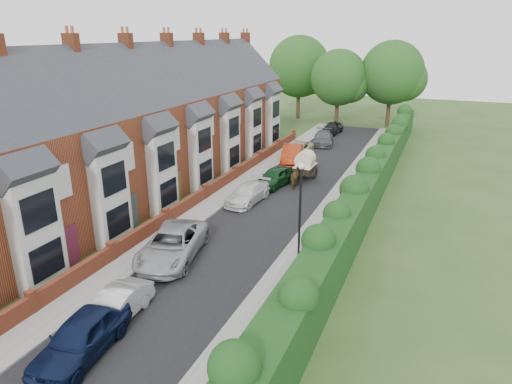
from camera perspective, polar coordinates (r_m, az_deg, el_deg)
ground at (r=22.09m, az=-6.52°, el=-11.11°), size 140.00×140.00×0.00m
road at (r=31.33m, az=2.36°, el=-1.48°), size 6.00×58.00×0.02m
pavement_hedge_side at (r=30.25m, az=9.67°, el=-2.43°), size 2.20×58.00×0.12m
pavement_house_side at (r=32.75m, az=-3.97°, el=-0.47°), size 1.70×58.00×0.12m
kerb_hedge_side at (r=30.48m, az=7.75°, el=-2.15°), size 0.18×58.00×0.13m
kerb_house_side at (r=32.42m, az=-2.70°, el=-0.65°), size 0.18×58.00×0.13m
hedge at (r=29.42m, az=13.24°, el=-0.11°), size 2.10×58.00×2.85m
terrace_row at (r=34.09m, az=-14.88°, el=7.43°), size 9.05×40.50×11.50m
garden_wall_row at (r=32.23m, az=-6.37°, el=-0.13°), size 0.35×40.35×1.10m
lamppost at (r=22.81m, az=5.56°, el=-0.89°), size 0.32×0.32×5.16m
tree_far_left at (r=58.14m, az=10.64°, el=13.70°), size 7.14×6.80×9.29m
tree_far_right at (r=59.11m, az=17.00°, el=13.89°), size 7.98×7.60×10.31m
tree_far_back at (r=62.44m, az=5.80°, el=15.13°), size 8.40×8.00×10.82m
car_navy at (r=18.39m, az=-20.99°, el=-16.54°), size 2.29×4.67×1.53m
car_silver_a at (r=19.90m, az=-17.18°, el=-13.55°), size 1.53×3.92×1.27m
car_silver_b at (r=24.08m, az=-10.44°, el=-6.49°), size 3.78×6.09×1.57m
car_white at (r=31.41m, az=-1.06°, el=-0.18°), size 2.10×4.53×1.28m
car_green at (r=34.77m, az=2.40°, el=1.90°), size 2.46×4.48×1.44m
car_red at (r=41.18m, az=4.53°, el=4.74°), size 2.66×5.03×1.57m
car_beige at (r=43.48m, az=5.22°, el=5.33°), size 2.26×4.76×1.31m
car_grey at (r=48.46m, az=8.41°, el=6.70°), size 2.89×5.00×1.36m
car_black at (r=53.87m, az=9.53°, el=7.95°), size 2.02×4.28×1.41m
horse at (r=34.54m, az=5.16°, el=1.86°), size 1.20×2.03×1.61m
horse_cart at (r=36.27m, az=6.17°, el=3.59°), size 1.48×3.28×2.37m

